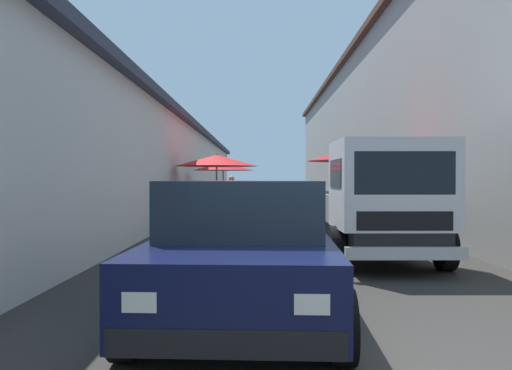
# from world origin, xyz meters

# --- Properties ---
(ground) EXTENTS (90.00, 90.00, 0.00)m
(ground) POSITION_xyz_m (13.50, 0.00, 0.00)
(ground) COLOR #33302D
(building_left_whitewash) EXTENTS (49.80, 7.50, 3.84)m
(building_left_whitewash) POSITION_xyz_m (15.75, 6.91, 1.93)
(building_left_whitewash) COLOR silver
(building_left_whitewash) RESTS_ON ground
(building_right_concrete) EXTENTS (49.80, 7.50, 7.12)m
(building_right_concrete) POSITION_xyz_m (15.75, -6.91, 3.57)
(building_right_concrete) COLOR gray
(building_right_concrete) RESTS_ON ground
(fruit_stall_near_right) EXTENTS (2.43, 2.43, 2.18)m
(fruit_stall_near_right) POSITION_xyz_m (16.37, 2.05, 1.66)
(fruit_stall_near_right) COLOR #9E9EA3
(fruit_stall_near_right) RESTS_ON ground
(fruit_stall_far_right) EXTENTS (2.36, 2.36, 2.29)m
(fruit_stall_far_right) POSITION_xyz_m (8.69, -1.73, 1.74)
(fruit_stall_far_right) COLOR #9E9EA3
(fruit_stall_far_right) RESTS_ON ground
(fruit_stall_mid_lane) EXTENTS (2.73, 2.73, 2.34)m
(fruit_stall_mid_lane) POSITION_xyz_m (13.06, 2.03, 1.88)
(fruit_stall_mid_lane) COLOR #9E9EA3
(fruit_stall_mid_lane) RESTS_ON ground
(hatchback_car) EXTENTS (3.98, 2.05, 1.45)m
(hatchback_car) POSITION_xyz_m (1.73, 0.77, 0.74)
(hatchback_car) COLOR #0F1438
(hatchback_car) RESTS_ON ground
(delivery_truck) EXTENTS (4.94, 2.01, 2.08)m
(delivery_truck) POSITION_xyz_m (5.13, -1.47, 1.04)
(delivery_truck) COLOR black
(delivery_truck) RESTS_ON ground
(vendor_by_crates) EXTENTS (0.58, 0.37, 1.58)m
(vendor_by_crates) POSITION_xyz_m (14.75, 1.62, 0.91)
(vendor_by_crates) COLOR navy
(vendor_by_crates) RESTS_ON ground
(parked_scooter) EXTENTS (1.69, 0.44, 1.14)m
(parked_scooter) POSITION_xyz_m (11.24, 1.59, 0.45)
(parked_scooter) COLOR black
(parked_scooter) RESTS_ON ground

